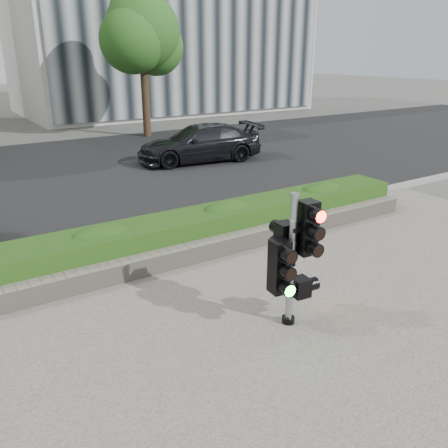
{
  "coord_description": "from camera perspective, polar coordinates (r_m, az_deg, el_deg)",
  "views": [
    {
      "loc": [
        -3.65,
        -5.33,
        3.78
      ],
      "look_at": [
        0.18,
        0.6,
        1.2
      ],
      "focal_mm": 38.0,
      "sensor_mm": 36.0,
      "label": 1
    }
  ],
  "objects": [
    {
      "name": "car_dark",
      "position": [
        17.32,
        -2.97,
        9.7
      ],
      "size": [
        4.72,
        2.46,
        1.31
      ],
      "primitive_type": "imported",
      "rotation": [
        0.0,
        0.0,
        -1.72
      ],
      "color": "black",
      "rests_on": "road"
    },
    {
      "name": "traffic_signal",
      "position": [
        6.71,
        8.19,
        -3.49
      ],
      "size": [
        0.7,
        0.53,
        1.98
      ],
      "rotation": [
        0.0,
        0.0,
        -0.1
      ],
      "color": "black",
      "rests_on": "sidewalk"
    },
    {
      "name": "sidewalk",
      "position": [
        5.96,
        15.88,
        -20.05
      ],
      "size": [
        16.0,
        11.0,
        0.03
      ],
      "primitive_type": "cube",
      "color": "#9E9389",
      "rests_on": "ground"
    },
    {
      "name": "ground",
      "position": [
        7.49,
        1.36,
        -10.29
      ],
      "size": [
        120.0,
        120.0,
        0.0
      ],
      "primitive_type": "plane",
      "color": "#51514C",
      "rests_on": "ground"
    },
    {
      "name": "hedge",
      "position": [
        9.33,
        -7.45,
        -1.57
      ],
      "size": [
        12.0,
        1.0,
        0.68
      ],
      "primitive_type": "cube",
      "color": "#447423",
      "rests_on": "sidewalk"
    },
    {
      "name": "building_right",
      "position": [
        33.76,
        -7.72,
        23.67
      ],
      "size": [
        18.0,
        10.0,
        12.0
      ],
      "primitive_type": "cube",
      "color": "#B7B7B2",
      "rests_on": "ground"
    },
    {
      "name": "tree_right",
      "position": [
        22.8,
        -9.93,
        21.55
      ],
      "size": [
        4.1,
        3.58,
        6.53
      ],
      "color": "black",
      "rests_on": "ground"
    },
    {
      "name": "curb",
      "position": [
        9.95,
        -8.87,
        -2.15
      ],
      "size": [
        60.0,
        0.25,
        0.12
      ],
      "primitive_type": "cube",
      "color": "gray",
      "rests_on": "ground"
    },
    {
      "name": "road",
      "position": [
        16.2,
        -19.0,
        5.5
      ],
      "size": [
        60.0,
        13.0,
        0.02
      ],
      "primitive_type": "cube",
      "color": "black",
      "rests_on": "ground"
    },
    {
      "name": "stone_wall",
      "position": [
        8.86,
        -5.56,
        -3.9
      ],
      "size": [
        12.0,
        0.32,
        0.34
      ],
      "primitive_type": "cube",
      "color": "gray",
      "rests_on": "sidewalk"
    }
  ]
}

